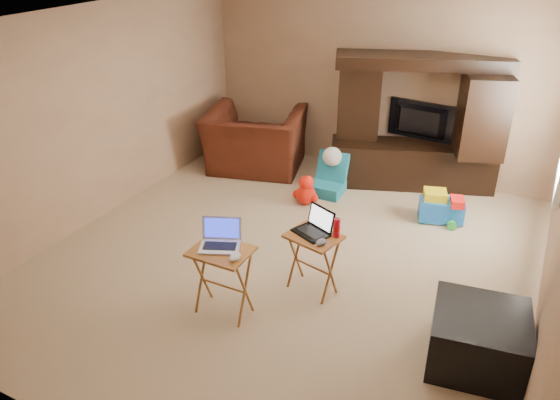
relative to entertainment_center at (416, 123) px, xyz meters
The scene contains 19 objects.
floor 2.69m from the entertainment_center, 105.26° to the right, with size 5.50×5.50×0.00m, color beige.
ceiling 3.00m from the entertainment_center, 105.26° to the right, with size 5.50×5.50×0.00m, color silver.
wall_back 0.81m from the entertainment_center, 155.50° to the left, with size 5.00×5.00×0.00m, color tan.
wall_front 5.25m from the entertainment_center, 97.32° to the right, with size 5.00×5.00×0.00m, color tan.
wall_left 4.02m from the entertainment_center, 142.32° to the right, with size 5.50×5.50×0.00m, color tan.
entertainment_center is the anchor object (origin of this frame).
television 0.16m from the entertainment_center, 90.00° to the left, with size 0.91×0.12×0.52m, color black.
recliner 2.28m from the entertainment_center, 166.59° to the right, with size 1.35×1.18×0.88m, color #4E1B10.
child_rocker 1.36m from the entertainment_center, 137.99° to the right, with size 0.42×0.48×0.56m, color #186C84, non-canonical shape.
plush_toy 1.73m from the entertainment_center, 130.59° to the right, with size 0.36×0.30×0.40m, color red, non-canonical shape.
push_toy 1.27m from the entertainment_center, 54.33° to the right, with size 0.53×0.38×0.40m, color blue, non-canonical shape.
ottoman 3.52m from the entertainment_center, 65.69° to the right, with size 0.76×0.76×0.49m, color black.
tray_table_left 3.68m from the entertainment_center, 102.54° to the right, with size 0.53×0.42×0.68m, color #A06426.
tray_table_right 2.93m from the entertainment_center, 93.96° to the right, with size 0.48×0.39×0.63m, color #A65428.
laptop_left 3.62m from the entertainment_center, 103.11° to the right, with size 0.36×0.29×0.24m, color silver.
laptop_right 2.85m from the entertainment_center, 94.79° to the right, with size 0.33×0.27×0.24m, color black.
mouse_left 3.68m from the entertainment_center, 99.41° to the right, with size 0.09×0.14×0.06m, color silver.
mouse_right 2.99m from the entertainment_center, 91.31° to the right, with size 0.08×0.13×0.05m, color #45464B.
water_bottle 2.79m from the entertainment_center, 89.96° to the right, with size 0.06×0.06×0.19m, color red.
Camera 1 is at (2.22, -4.51, 3.30)m, focal length 35.00 mm.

